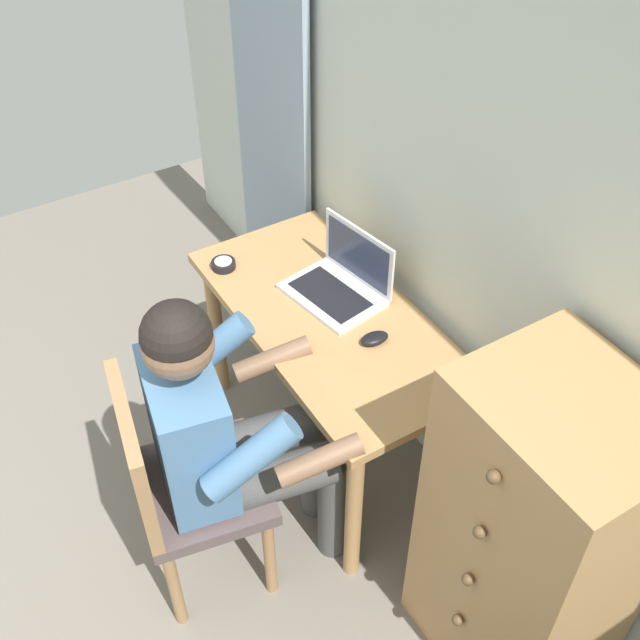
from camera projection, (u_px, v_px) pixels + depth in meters
wall_back at (542, 237)px, 2.14m from camera, size 4.80×0.05×2.50m
curtain_panel at (270, 90)px, 3.14m from camera, size 0.59×0.03×2.19m
desk at (329, 338)px, 2.79m from camera, size 1.15×0.56×0.71m
dresser at (533, 540)px, 2.21m from camera, size 0.53×0.47×1.16m
chair at (179, 483)px, 2.44m from camera, size 0.49×0.47×0.90m
person_seated at (231, 428)px, 2.37m from camera, size 0.60×0.63×1.21m
laptop at (341, 281)px, 2.76m from camera, size 0.38×0.30×0.24m
computer_mouse at (374, 338)px, 2.60m from camera, size 0.07×0.10×0.03m
desk_clock at (223, 264)px, 2.89m from camera, size 0.09×0.09×0.03m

